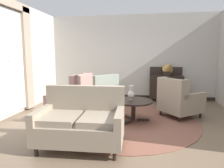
{
  "coord_description": "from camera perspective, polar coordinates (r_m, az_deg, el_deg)",
  "views": [
    {
      "loc": [
        0.46,
        -4.23,
        1.51
      ],
      "look_at": [
        -0.27,
        0.32,
        0.86
      ],
      "focal_mm": 32.11,
      "sensor_mm": 36.0,
      "label": 1
    }
  ],
  "objects": [
    {
      "name": "ground",
      "position": [
        4.51,
        2.8,
        -11.53
      ],
      "size": [
        8.09,
        8.09,
        0.0
      ],
      "primitive_type": "plane",
      "color": "brown"
    },
    {
      "name": "wall_back",
      "position": [
        7.13,
        5.48,
        7.57
      ],
      "size": [
        5.92,
        0.08,
        2.91
      ],
      "primitive_type": "cube",
      "color": "#BCB7AD",
      "rests_on": "ground"
    },
    {
      "name": "wall_left",
      "position": [
        6.09,
        -24.28,
        6.83
      ],
      "size": [
        0.08,
        4.05,
        2.91
      ],
      "primitive_type": "cube",
      "color": "#BCB7AD",
      "rests_on": "ground"
    },
    {
      "name": "baseboard_back",
      "position": [
        7.23,
        5.31,
        -3.59
      ],
      "size": [
        5.76,
        0.03,
        0.12
      ],
      "primitive_type": "cube",
      "color": "black",
      "rests_on": "ground"
    },
    {
      "name": "area_rug",
      "position": [
        4.79,
        3.2,
        -10.27
      ],
      "size": [
        3.42,
        3.42,
        0.01
      ],
      "primitive_type": "cylinder",
      "color": "brown",
      "rests_on": "ground"
    },
    {
      "name": "window_with_curtains",
      "position": [
        5.48,
        -27.39,
        7.31
      ],
      "size": [
        0.12,
        1.82,
        2.83
      ],
      "color": "silver"
    },
    {
      "name": "coffee_table",
      "position": [
        4.64,
        6.12,
        -5.72
      ],
      "size": [
        0.88,
        0.88,
        0.5
      ],
      "color": "black",
      "rests_on": "ground"
    },
    {
      "name": "porcelain_vase",
      "position": [
        4.64,
        5.47,
        -2.77
      ],
      "size": [
        0.16,
        0.16,
        0.33
      ],
      "color": "beige",
      "rests_on": "coffee_table"
    },
    {
      "name": "settee",
      "position": [
        3.43,
        -8.75,
        -10.74
      ],
      "size": [
        1.44,
        0.93,
        0.99
      ],
      "rotation": [
        0.0,
        0.0,
        0.05
      ],
      "color": "gray",
      "rests_on": "ground"
    },
    {
      "name": "armchair_near_window",
      "position": [
        5.21,
        18.33,
        -4.48
      ],
      "size": [
        1.17,
        1.15,
        0.98
      ],
      "rotation": [
        0.0,
        0.0,
        2.22
      ],
      "color": "gray",
      "rests_on": "ground"
    },
    {
      "name": "armchair_far_left",
      "position": [
        5.76,
        -3.33,
        -2.84
      ],
      "size": [
        1.17,
        1.17,
        0.99
      ],
      "rotation": [
        0.0,
        0.0,
        3.98
      ],
      "color": "gray",
      "rests_on": "ground"
    },
    {
      "name": "armchair_back_corner",
      "position": [
        4.79,
        -10.97,
        -4.92
      ],
      "size": [
        0.91,
        0.88,
        1.1
      ],
      "rotation": [
        0.0,
        0.0,
        4.67
      ],
      "color": "tan",
      "rests_on": "ground"
    },
    {
      "name": "side_table",
      "position": [
        5.59,
        17.91,
        -3.73
      ],
      "size": [
        0.45,
        0.45,
        0.69
      ],
      "color": "black",
      "rests_on": "ground"
    },
    {
      "name": "sideboard",
      "position": [
        6.94,
        15.09,
        -0.65
      ],
      "size": [
        1.07,
        0.42,
        1.13
      ],
      "color": "black",
      "rests_on": "ground"
    },
    {
      "name": "gramophone",
      "position": [
        6.79,
        15.78,
        4.47
      ],
      "size": [
        0.43,
        0.52,
        0.54
      ],
      "color": "black",
      "rests_on": "sideboard"
    }
  ]
}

